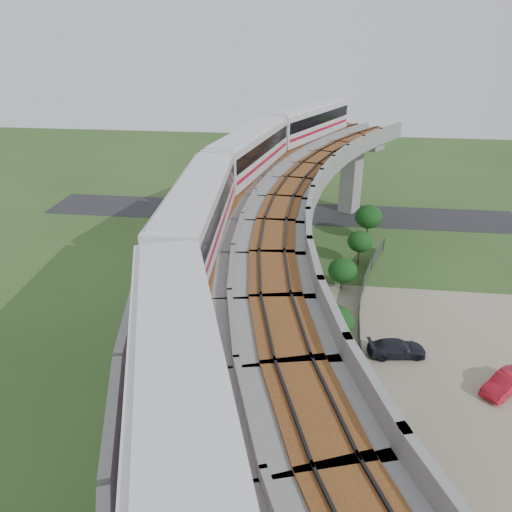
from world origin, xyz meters
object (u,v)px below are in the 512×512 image
object	(u,v)px
car_white	(378,472)
car_dark	(397,348)
metro_train	(255,179)
car_red	(505,383)

from	to	relation	value
car_white	car_dark	size ratio (longest dim) A/B	0.91
car_dark	metro_train	bearing A→B (deg)	68.16
metro_train	car_dark	xyz separation A→B (m)	(10.76, -2.46, -11.65)
metro_train	car_dark	bearing A→B (deg)	-12.85
car_white	car_dark	world-z (taller)	car_white
metro_train	car_red	xyz separation A→B (m)	(17.35, -5.62, -11.62)
car_red	car_dark	world-z (taller)	car_red
metro_train	car_red	distance (m)	21.62
car_dark	car_white	bearing A→B (deg)	159.00
car_red	car_dark	size ratio (longest dim) A/B	0.93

